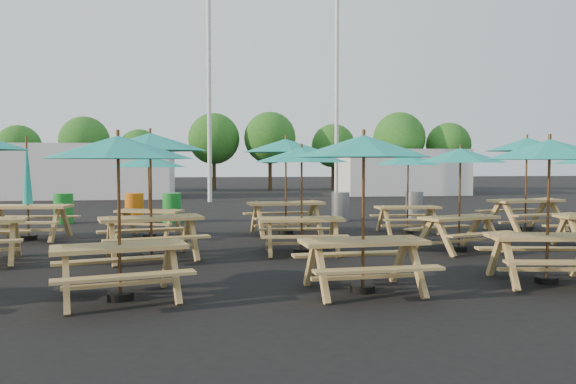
{
  "coord_description": "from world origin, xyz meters",
  "views": [
    {
      "loc": [
        -1.9,
        -12.47,
        1.84
      ],
      "look_at": [
        0.0,
        1.5,
        1.1
      ],
      "focal_mm": 35.0,
      "sensor_mm": 36.0,
      "label": 1
    }
  ],
  "objects": [
    {
      "name": "ground",
      "position": [
        0.0,
        0.0,
        0.0
      ],
      "size": [
        120.0,
        120.0,
        0.0
      ],
      "primitive_type": "plane",
      "color": "black",
      "rests_on": "ground"
    },
    {
      "name": "picnic_unit_2",
      "position": [
        -6.24,
        1.54,
        1.01
      ],
      "size": [
        2.09,
        1.87,
        2.47
      ],
      "rotation": [
        0.0,
        0.0,
        -0.1
      ],
      "color": "tan",
      "rests_on": "ground"
    },
    {
      "name": "picnic_unit_3",
      "position": [
        -3.13,
        -4.8,
        1.92
      ],
      "size": [
        2.42,
        2.42,
        2.22
      ],
      "rotation": [
        0.0,
        0.0,
        0.26
      ],
      "color": "tan",
      "rests_on": "ground"
    },
    {
      "name": "picnic_unit_4",
      "position": [
        -3.05,
        -1.58,
        2.09
      ],
      "size": [
        2.65,
        2.65,
        2.42
      ],
      "rotation": [
        0.0,
        0.0,
        0.26
      ],
      "color": "tan",
      "rests_on": "ground"
    },
    {
      "name": "picnic_unit_5",
      "position": [
        -3.43,
        1.56,
        1.76
      ],
      "size": [
        2.29,
        2.29,
        2.03
      ],
      "rotation": [
        0.0,
        0.0,
        -0.32
      ],
      "color": "tan",
      "rests_on": "ground"
    },
    {
      "name": "picnic_unit_6",
      "position": [
        0.22,
        -4.79,
        1.94
      ],
      "size": [
        2.13,
        2.13,
        2.25
      ],
      "rotation": [
        0.0,
        0.0,
        0.06
      ],
      "color": "tan",
      "rests_on": "ground"
    },
    {
      "name": "picnic_unit_7",
      "position": [
        -0.11,
        -1.35,
        1.87
      ],
      "size": [
        2.03,
        2.03,
        2.17
      ],
      "rotation": [
        0.0,
        0.0,
        -0.05
      ],
      "color": "tan",
      "rests_on": "ground"
    },
    {
      "name": "picnic_unit_8",
      "position": [
        -0.02,
        1.79,
        2.13
      ],
      "size": [
        2.48,
        2.48,
        2.47
      ],
      "rotation": [
        0.0,
        0.0,
        0.13
      ],
      "color": "tan",
      "rests_on": "ground"
    },
    {
      "name": "picnic_unit_9",
      "position": [
        3.16,
        -4.6,
        1.91
      ],
      "size": [
        2.24,
        2.24,
        2.21
      ],
      "rotation": [
        0.0,
        0.0,
        -0.15
      ],
      "color": "tan",
      "rests_on": "ground"
    },
    {
      "name": "picnic_unit_10",
      "position": [
        3.21,
        -1.43,
        1.87
      ],
      "size": [
        2.44,
        2.44,
        2.16
      ],
      "rotation": [
        0.0,
        0.0,
        0.32
      ],
      "color": "tan",
      "rests_on": "ground"
    },
    {
      "name": "picnic_unit_11",
      "position": [
        3.17,
        1.57,
        1.81
      ],
      "size": [
        1.87,
        1.87,
        2.09
      ],
      "rotation": [
        0.0,
        0.0,
        -0.0
      ],
      "color": "tan",
      "rests_on": "ground"
    },
    {
      "name": "picnic_unit_14",
      "position": [
        6.52,
        1.65,
        2.19
      ],
      "size": [
        2.65,
        2.65,
        2.53
      ],
      "rotation": [
        0.0,
        0.0,
        0.19
      ],
      "color": "tan",
      "rests_on": "ground"
    },
    {
      "name": "waste_bin_0",
      "position": [
        -6.36,
        5.21,
        0.45
      ],
      "size": [
        0.57,
        0.57,
        0.91
      ],
      "primitive_type": "cylinder",
      "color": "#188427",
      "rests_on": "ground"
    },
    {
      "name": "waste_bin_1",
      "position": [
        -4.26,
        5.12,
        0.45
      ],
      "size": [
        0.57,
        0.57,
        0.91
      ],
      "primitive_type": "cylinder",
      "color": "#D7620C",
      "rests_on": "ground"
    },
    {
      "name": "waste_bin_2",
      "position": [
        -3.12,
        4.97,
        0.45
      ],
      "size": [
        0.57,
        0.57,
        0.91
      ],
      "primitive_type": "cylinder",
      "color": "#188427",
      "rests_on": "ground"
    },
    {
      "name": "waste_bin_3",
      "position": [
        2.12,
        4.79,
        0.45
      ],
      "size": [
        0.57,
        0.57,
        0.91
      ],
      "primitive_type": "cylinder",
      "color": "gray",
      "rests_on": "ground"
    },
    {
      "name": "waste_bin_4",
      "position": [
        4.61,
        4.96,
        0.45
      ],
      "size": [
        0.57,
        0.57,
        0.91
      ],
      "primitive_type": "cylinder",
      "color": "gray",
      "rests_on": "ground"
    },
    {
      "name": "mast_0",
      "position": [
        -2.0,
        14.0,
        6.0
      ],
      "size": [
        0.2,
        0.2,
        12.0
      ],
      "primitive_type": "cylinder",
      "color": "silver",
      "rests_on": "ground"
    },
    {
      "name": "mast_1",
      "position": [
        4.5,
        16.0,
        6.0
      ],
      "size": [
        0.2,
        0.2,
        12.0
      ],
      "primitive_type": "cylinder",
      "color": "silver",
      "rests_on": "ground"
    },
    {
      "name": "event_tent_0",
      "position": [
        -8.0,
        18.0,
        1.4
      ],
      "size": [
        8.0,
        4.0,
        2.8
      ],
      "primitive_type": "cube",
      "color": "silver",
      "rests_on": "ground"
    },
    {
      "name": "event_tent_1",
      "position": [
        9.0,
        19.0,
        1.3
      ],
      "size": [
        7.0,
        4.0,
        2.6
      ],
      "primitive_type": "cube",
      "color": "silver",
      "rests_on": "ground"
    },
    {
      "name": "tree_0",
      "position": [
        -14.07,
        25.25,
        2.83
      ],
      "size": [
        2.8,
        2.8,
        4.24
      ],
      "color": "#382314",
      "rests_on": "ground"
    },
    {
      "name": "tree_1",
      "position": [
        -9.74,
        23.9,
        3.15
      ],
      "size": [
        3.11,
        3.11,
        4.72
      ],
      "color": "#382314",
      "rests_on": "ground"
    },
    {
      "name": "tree_2",
      "position": [
        -6.39,
        23.65,
        2.62
      ],
      "size": [
        2.59,
        2.59,
        3.93
      ],
      "color": "#382314",
      "rests_on": "ground"
    },
    {
      "name": "tree_3",
      "position": [
        -1.75,
        24.72,
        3.41
      ],
      "size": [
        3.36,
        3.36,
        5.09
      ],
      "color": "#382314",
      "rests_on": "ground"
    },
    {
      "name": "tree_4",
      "position": [
        1.9,
        24.26,
        3.46
      ],
      "size": [
        3.41,
        3.41,
        5.17
      ],
      "color": "#382314",
      "rests_on": "ground"
    },
    {
      "name": "tree_5",
      "position": [
        6.22,
        24.67,
        2.97
      ],
      "size": [
        2.94,
        2.94,
        4.45
      ],
      "color": "#382314",
      "rests_on": "ground"
    },
    {
      "name": "tree_6",
      "position": [
        10.23,
        22.9,
        3.43
      ],
      "size": [
        3.38,
        3.38,
        5.13
      ],
      "color": "#382314",
      "rests_on": "ground"
    },
    {
      "name": "tree_7",
      "position": [
        13.63,
        22.92,
        2.99
      ],
      "size": [
        2.95,
        2.95,
        4.48
      ],
      "color": "#382314",
      "rests_on": "ground"
    }
  ]
}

